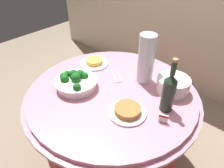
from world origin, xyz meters
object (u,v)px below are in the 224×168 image
Objects in this scene: broccoli_bowl at (76,82)px; label_placard_front at (163,118)px; wine_bottle at (169,92)px; food_plate_fried_egg at (94,62)px; decorative_fruit_vase at (146,61)px; serving_tongs at (116,76)px; food_plate_peanuts at (127,111)px; plate_stack at (173,85)px.

broccoli_bowl is 0.61m from label_placard_front.
wine_bottle is (0.56, 0.21, 0.09)m from broccoli_bowl.
wine_bottle is 0.70m from food_plate_fried_egg.
serving_tongs is at bearing -150.54° from decorative_fruit_vase.
broccoli_bowl is 0.32m from food_plate_fried_egg.
serving_tongs is at bearing 160.70° from label_placard_front.
serving_tongs is 2.81× the size of label_placard_front.
wine_bottle is 0.46m from serving_tongs.
wine_bottle is 2.17× the size of serving_tongs.
decorative_fruit_vase is 1.55× the size of food_plate_peanuts.
broccoli_bowl reaches higher than label_placard_front.
food_plate_peanuts is at bearing 4.60° from broccoli_bowl.
wine_bottle is 1.53× the size of food_plate_peanuts.
food_plate_fried_egg is at bearing 173.19° from wine_bottle.
plate_stack is 0.30m from label_placard_front.
wine_bottle reaches higher than broccoli_bowl.
plate_stack is 0.23m from decorative_fruit_vase.
plate_stack is at bearing 75.77° from food_plate_peanuts.
broccoli_bowl is 1.33× the size of plate_stack.
decorative_fruit_vase reaches higher than serving_tongs.
plate_stack is at bearing 16.74° from serving_tongs.
plate_stack is 0.40m from serving_tongs.
food_plate_fried_egg is 0.60m from food_plate_peanuts.
wine_bottle is at bearing -72.85° from plate_stack.
broccoli_bowl is 0.48m from decorative_fruit_vase.
broccoli_bowl is at bearing -128.22° from decorative_fruit_vase.
food_plate_fried_egg is at bearing 113.37° from broccoli_bowl.
wine_bottle is at bearing 20.82° from broccoli_bowl.
broccoli_bowl is 0.83× the size of wine_bottle.
label_placard_front is (0.48, -0.17, 0.03)m from serving_tongs.
label_placard_front is at bearing 21.16° from food_plate_peanuts.
plate_stack is 0.20m from wine_bottle.
serving_tongs is 0.70× the size of food_plate_peanuts.
plate_stack is at bearing 8.68° from food_plate_fried_egg.
food_plate_fried_egg and food_plate_peanuts have the same top height.
food_plate_peanuts is 0.20m from label_placard_front.
decorative_fruit_vase is 1.55× the size of food_plate_fried_egg.
label_placard_front is at bearing -19.30° from serving_tongs.
wine_bottle is at bearing -6.81° from food_plate_fried_egg.
food_plate_peanuts is at bearing -104.23° from plate_stack.
decorative_fruit_vase is (-0.26, 0.16, 0.02)m from wine_bottle.
plate_stack is at bearing 4.73° from decorative_fruit_vase.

